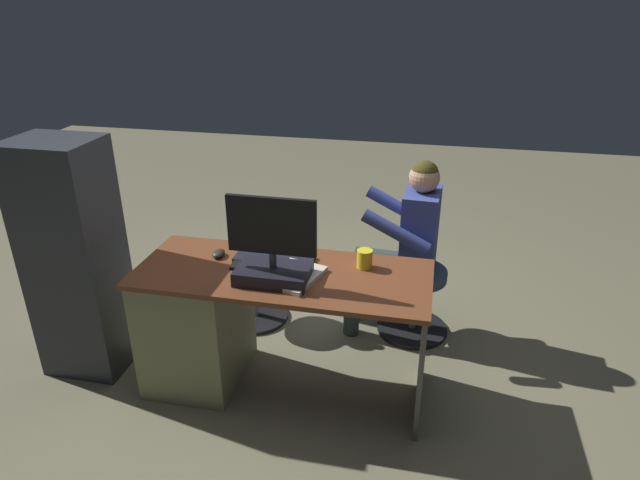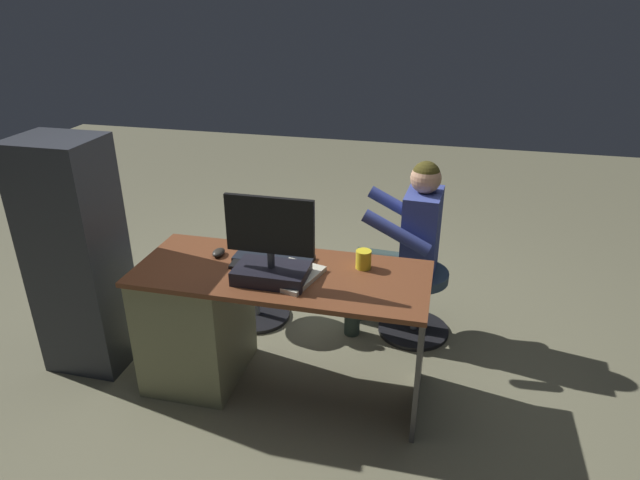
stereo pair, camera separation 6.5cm
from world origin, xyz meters
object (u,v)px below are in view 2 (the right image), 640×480
computer_mouse (219,252)px  person (406,238)px  cup (364,259)px  monitor (271,256)px  teddy_bear (253,237)px  tv_remote (237,261)px  visitor_chair (416,296)px  desk (214,317)px  keyboard (274,258)px  office_chair_teddy (255,283)px

computer_mouse → person: (-0.94, -0.59, -0.08)m
cup → person: 0.59m
monitor → teddy_bear: (0.36, -0.73, -0.26)m
teddy_bear → cup: bearing=147.3°
computer_mouse → tv_remote: bearing=155.0°
visitor_chair → person: person is taller
cup → tv_remote: size_ratio=0.65×
desk → cup: 0.89m
desk → cup: bearing=-170.2°
person → monitor: bearing=53.3°
keyboard → person: 0.86m
tv_remote → teddy_bear: bearing=-81.4°
cup → office_chair_teddy: 1.05m
cup → office_chair_teddy: cup is taller
visitor_chair → keyboard: bearing=38.4°
tv_remote → visitor_chair: size_ratio=0.33×
computer_mouse → tv_remote: 0.14m
teddy_bear → person: 0.95m
monitor → tv_remote: monitor is taller
computer_mouse → office_chair_teddy: bearing=-89.4°
computer_mouse → visitor_chair: computer_mouse is taller
keyboard → monitor: bearing=105.3°
keyboard → visitor_chair: keyboard is taller
monitor → person: monitor is taller
monitor → visitor_chair: 1.19m
desk → office_chair_teddy: size_ratio=3.40×
keyboard → computer_mouse: bearing=3.9°
keyboard → visitor_chair: bearing=-141.6°
office_chair_teddy → teddy_bear: teddy_bear is taller
tv_remote → visitor_chair: 1.21m
keyboard → teddy_bear: bearing=-59.4°
keyboard → visitor_chair: (-0.73, -0.58, -0.47)m
teddy_bear → office_chair_teddy: bearing=90.0°
desk → office_chair_teddy: bearing=-91.0°
cup → person: bearing=-106.8°
computer_mouse → office_chair_teddy: (0.01, -0.53, -0.47)m
visitor_chair → computer_mouse: bearing=30.2°
monitor → desk: bearing=-13.9°
tv_remote → visitor_chair: tv_remote is taller
desk → teddy_bear: size_ratio=4.69×
computer_mouse → person: person is taller
tv_remote → teddy_bear: teddy_bear is taller
cup → keyboard: bearing=2.4°
office_chair_teddy → visitor_chair: size_ratio=0.98×
computer_mouse → tv_remote: (-0.13, 0.06, -0.01)m
computer_mouse → teddy_bear: (0.01, -0.54, -0.15)m
monitor → tv_remote: size_ratio=2.88×
computer_mouse → visitor_chair: size_ratio=0.21×
visitor_chair → person: 0.41m
cup → teddy_bear: bearing=-32.7°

